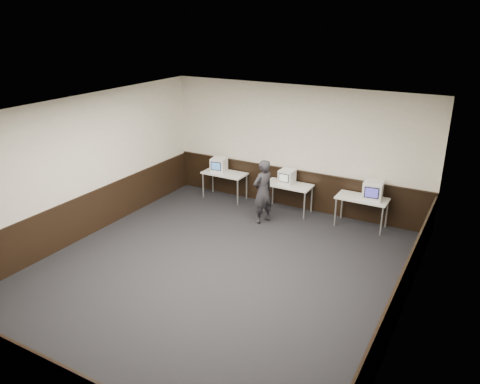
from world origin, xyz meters
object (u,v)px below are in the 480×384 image
object	(u,v)px
person	(263,192)
emac_right	(373,190)
desk_left	(225,175)
emac_center	(287,177)
emac_left	(219,165)
desk_center	(288,187)
desk_right	(362,200)

from	to	relation	value
person	emac_right	bearing A→B (deg)	132.74
desk_left	person	size ratio (longest dim) A/B	0.75
desk_left	emac_right	size ratio (longest dim) A/B	2.34
emac_center	person	bearing A→B (deg)	-101.47
desk_left	emac_left	xyz separation A→B (m)	(-0.19, 0.01, 0.26)
emac_right	emac_left	bearing A→B (deg)	173.71
desk_left	emac_left	bearing A→B (deg)	177.71
emac_center	desk_center	bearing A→B (deg)	-29.45
desk_left	emac_center	world-z (taller)	emac_center
desk_left	emac_left	size ratio (longest dim) A/B	2.59
desk_left	emac_center	size ratio (longest dim) A/B	3.02
desk_center	emac_right	distance (m)	2.14
desk_left	emac_center	bearing A→B (deg)	1.28
desk_left	person	xyz separation A→B (m)	(1.62, -0.90, 0.12)
desk_left	desk_right	bearing A→B (deg)	0.00
emac_left	desk_left	bearing A→B (deg)	-11.04
desk_center	emac_center	world-z (taller)	emac_center
desk_center	emac_left	distance (m)	2.10
desk_center	emac_left	bearing A→B (deg)	179.80
desk_right	emac_right	size ratio (longest dim) A/B	2.34
desk_left	desk_right	size ratio (longest dim) A/B	1.00
desk_center	person	world-z (taller)	person
emac_right	emac_center	bearing A→B (deg)	172.88
desk_center	desk_right	bearing A→B (deg)	0.00
desk_center	desk_right	world-z (taller)	same
emac_right	desk_left	bearing A→B (deg)	173.82
desk_center	person	size ratio (longest dim) A/B	0.75
desk_center	person	distance (m)	0.95
desk_center	emac_center	size ratio (longest dim) A/B	3.02
person	desk_left	bearing A→B (deg)	-97.09
desk_left	desk_center	bearing A→B (deg)	0.00
desk_center	desk_right	distance (m)	1.90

